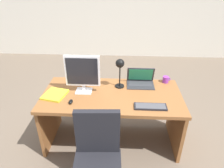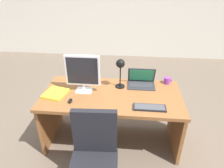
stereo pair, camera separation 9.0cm
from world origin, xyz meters
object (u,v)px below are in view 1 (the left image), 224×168
object	(u,v)px
mouse	(71,102)
office_chair	(98,167)
monitor	(82,72)
book	(55,95)
laptop	(140,79)
keyboard	(150,107)
desk_lamp	(120,67)
desk	(112,105)
coffee_mug	(166,79)

from	to	relation	value
mouse	office_chair	xyz separation A→B (m)	(0.36, -0.57, -0.38)
monitor	book	xyz separation A→B (m)	(-0.34, -0.11, -0.25)
laptop	keyboard	xyz separation A→B (m)	(0.08, -0.54, -0.06)
mouse	desk_lamp	world-z (taller)	desk_lamp
desk	laptop	size ratio (longest dim) A/B	4.81
desk	desk_lamp	xyz separation A→B (m)	(0.09, 0.12, 0.49)
book	coffee_mug	world-z (taller)	coffee_mug
desk_lamp	laptop	bearing A→B (deg)	23.55
laptop	office_chair	xyz separation A→B (m)	(-0.46, -1.08, -0.43)
monitor	desk_lamp	distance (m)	0.46
keyboard	office_chair	bearing A→B (deg)	-135.31
laptop	desk_lamp	world-z (taller)	desk_lamp
laptop	monitor	bearing A→B (deg)	-161.28
mouse	monitor	bearing A→B (deg)	67.98
monitor	desk_lamp	size ratio (longest dim) A/B	1.20
desk	monitor	distance (m)	0.59
keyboard	coffee_mug	bearing A→B (deg)	65.84
monitor	coffee_mug	xyz separation A→B (m)	(1.07, 0.30, -0.22)
keyboard	desk_lamp	xyz separation A→B (m)	(-0.35, 0.42, 0.28)
desk	book	size ratio (longest dim) A/B	5.32
monitor	laptop	distance (m)	0.79
desk	laptop	bearing A→B (deg)	33.48
book	coffee_mug	bearing A→B (deg)	16.34
desk_lamp	office_chair	bearing A→B (deg)	-101.07
monitor	coffee_mug	distance (m)	1.13
book	keyboard	bearing A→B (deg)	-9.33
laptop	book	size ratio (longest dim) A/B	1.10
monitor	desk	bearing A→B (deg)	0.35
laptop	keyboard	distance (m)	0.55
office_chair	keyboard	bearing A→B (deg)	44.69
coffee_mug	mouse	bearing A→B (deg)	-154.48
monitor	desk_lamp	world-z (taller)	monitor
desk	office_chair	world-z (taller)	office_chair
desk_lamp	book	distance (m)	0.86
desk	laptop	xyz separation A→B (m)	(0.37, 0.24, 0.27)
monitor	laptop	size ratio (longest dim) A/B	1.34
laptop	book	world-z (taller)	laptop
desk	desk_lamp	distance (m)	0.52
desk	keyboard	size ratio (longest dim) A/B	4.76
monitor	mouse	bearing A→B (deg)	-112.02
keyboard	book	xyz separation A→B (m)	(-1.14, 0.19, 0.00)
desk	desk_lamp	bearing A→B (deg)	53.30
monitor	desk_lamp	xyz separation A→B (m)	(0.45, 0.12, 0.02)
desk_lamp	desk	bearing A→B (deg)	-126.70
monitor	book	world-z (taller)	monitor
laptop	desk_lamp	bearing A→B (deg)	-156.45
desk	book	xyz separation A→B (m)	(-0.69, -0.11, 0.22)
laptop	mouse	bearing A→B (deg)	-148.53
mouse	desk_lamp	size ratio (longest dim) A/B	0.21
desk_lamp	coffee_mug	xyz separation A→B (m)	(0.62, 0.17, -0.25)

